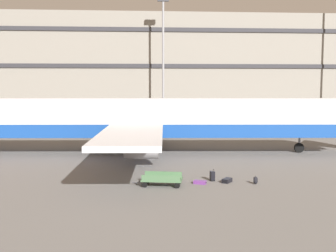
# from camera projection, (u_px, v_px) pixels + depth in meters

# --- Properties ---
(ground_plane) EXTENTS (600.00, 600.00, 0.00)m
(ground_plane) POSITION_uv_depth(u_px,v_px,m) (193.00, 151.00, 42.85)
(ground_plane) COLOR slate
(terminal_structure) EXTENTS (132.04, 20.17, 18.78)m
(terminal_structure) POSITION_uv_depth(u_px,v_px,m) (162.00, 68.00, 87.61)
(terminal_structure) COLOR gray
(terminal_structure) RESTS_ON ground_plane
(airliner) EXTENTS (43.51, 35.29, 10.84)m
(airliner) POSITION_uv_depth(u_px,v_px,m) (146.00, 120.00, 41.87)
(airliner) COLOR silver
(airliner) RESTS_ON ground_plane
(light_mast_left) EXTENTS (1.80, 0.50, 20.22)m
(light_mast_left) POSITION_uv_depth(u_px,v_px,m) (163.00, 50.00, 72.35)
(light_mast_left) COLOR gray
(light_mast_left) RESTS_ON ground_plane
(suitcase_laid_flat) EXTENTS (0.90, 0.73, 0.23)m
(suitcase_laid_flat) POSITION_uv_depth(u_px,v_px,m) (200.00, 182.00, 29.33)
(suitcase_laid_flat) COLOR #72388C
(suitcase_laid_flat) RESTS_ON ground_plane
(suitcase_black) EXTENTS (0.32, 0.40, 0.78)m
(suitcase_black) POSITION_uv_depth(u_px,v_px,m) (212.00, 176.00, 30.21)
(suitcase_black) COLOR black
(suitcase_black) RESTS_ON ground_plane
(suitcase_teal) EXTENTS (0.83, 0.91, 0.27)m
(suitcase_teal) POSITION_uv_depth(u_px,v_px,m) (227.00, 180.00, 29.75)
(suitcase_teal) COLOR black
(suitcase_teal) RESTS_ON ground_plane
(backpack_small) EXTENTS (0.36, 0.29, 0.56)m
(backpack_small) POSITION_uv_depth(u_px,v_px,m) (256.00, 180.00, 29.23)
(backpack_small) COLOR black
(backpack_small) RESTS_ON ground_plane
(baggage_cart) EXTENTS (3.37, 1.78, 0.82)m
(baggage_cart) POSITION_uv_depth(u_px,v_px,m) (162.00, 179.00, 28.75)
(baggage_cart) COLOR #4C724C
(baggage_cart) RESTS_ON ground_plane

